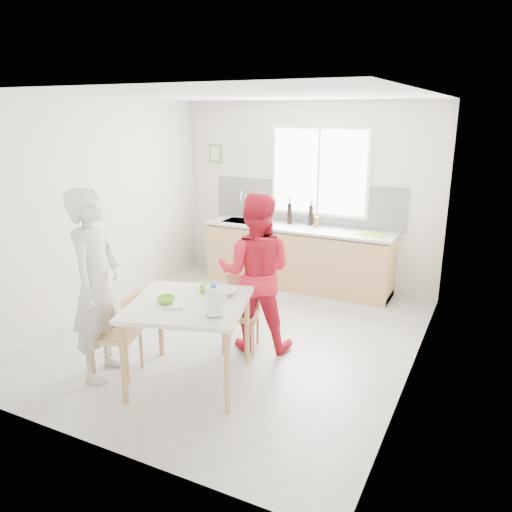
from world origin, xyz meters
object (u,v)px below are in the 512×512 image
at_px(bowl_white, 225,292).
at_px(chair_left, 122,331).
at_px(chair_far, 242,309).
at_px(person_white, 96,285).
at_px(milk_jug, 214,300).
at_px(bowl_green, 166,300).
at_px(person_red, 256,273).
at_px(wine_bottle_b, 311,215).
at_px(dining_table, 189,310).
at_px(wine_bottle_a, 290,213).

bearing_deg(bowl_white, chair_left, -148.74).
relative_size(chair_left, bowl_white, 3.96).
bearing_deg(chair_left, chair_far, 128.15).
xyz_separation_m(person_white, milk_jug, (1.26, 0.09, 0.03)).
xyz_separation_m(bowl_green, bowl_white, (0.39, 0.43, -0.00)).
relative_size(bowl_white, milk_jug, 0.82).
xyz_separation_m(person_red, wine_bottle_b, (-0.21, 2.25, 0.20)).
bearing_deg(chair_far, wine_bottle_b, 74.87).
distance_m(dining_table, milk_jug, 0.49).
relative_size(chair_far, wine_bottle_a, 2.56).
bearing_deg(wine_bottle_b, wine_bottle_a, -170.44).
relative_size(person_red, bowl_green, 9.80).
bearing_deg(milk_jug, person_red, 81.29).
relative_size(milk_jug, wine_bottle_b, 0.89).
xyz_separation_m(bowl_white, wine_bottle_a, (-0.51, 2.83, 0.23)).
xyz_separation_m(chair_far, bowl_white, (0.12, -0.55, 0.40)).
height_order(dining_table, person_red, person_red).
height_order(chair_left, wine_bottle_b, wine_bottle_b).
height_order(person_white, milk_jug, person_white).
height_order(chair_far, bowl_white, bowl_white).
distance_m(bowl_white, wine_bottle_a, 2.89).
bearing_deg(milk_jug, dining_table, 139.04).
relative_size(chair_far, bowl_green, 4.65).
bearing_deg(wine_bottle_a, chair_left, -96.08).
relative_size(person_white, bowl_white, 8.53).
bearing_deg(milk_jug, bowl_white, 92.58).
bearing_deg(dining_table, bowl_green, -148.96).
distance_m(chair_far, milk_jug, 1.21).
bearing_deg(bowl_green, milk_jug, -6.81).
bearing_deg(milk_jug, bowl_green, 156.19).
distance_m(person_red, bowl_white, 0.63).
relative_size(person_white, bowl_green, 10.66).
relative_size(person_red, wine_bottle_b, 5.77).
xyz_separation_m(chair_far, milk_jug, (0.29, -1.05, 0.52)).
height_order(chair_far, person_white, person_white).
height_order(person_white, bowl_white, person_white).
distance_m(chair_left, bowl_green, 0.61).
height_order(bowl_green, wine_bottle_a, wine_bottle_a).
height_order(dining_table, bowl_white, bowl_white).
height_order(chair_left, bowl_green, bowl_green).
bearing_deg(bowl_green, dining_table, 31.04).
xyz_separation_m(person_red, bowl_green, (-0.40, -1.07, -0.01)).
relative_size(dining_table, wine_bottle_b, 4.47).
relative_size(person_white, wine_bottle_b, 6.27).
height_order(chair_left, chair_far, chair_left).
bearing_deg(wine_bottle_a, wine_bottle_b, 9.56).
bearing_deg(chair_left, bowl_green, 84.10).
relative_size(bowl_white, wine_bottle_a, 0.69).
xyz_separation_m(bowl_green, wine_bottle_a, (-0.12, 3.26, 0.23)).
distance_m(dining_table, bowl_white, 0.41).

